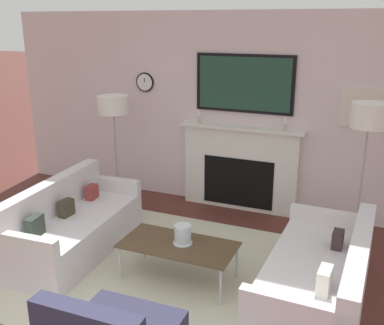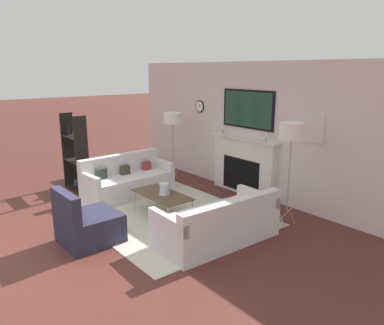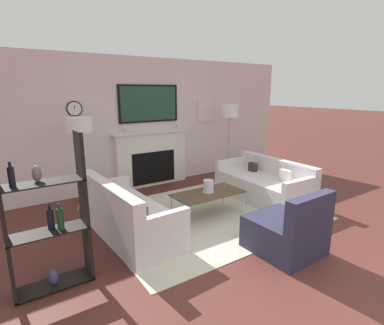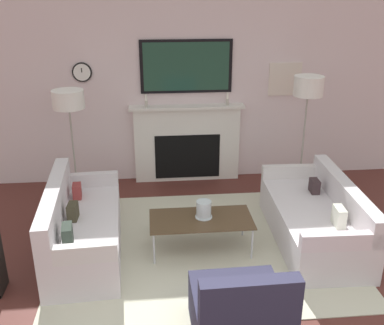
{
  "view_description": "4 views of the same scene",
  "coord_description": "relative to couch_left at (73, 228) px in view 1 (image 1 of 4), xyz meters",
  "views": [
    {
      "loc": [
        1.69,
        -1.5,
        2.56
      ],
      "look_at": [
        -0.17,
        2.92,
        1.04
      ],
      "focal_mm": 42.0,
      "sensor_mm": 36.0,
      "label": 1
    },
    {
      "loc": [
        5.19,
        -1.32,
        2.55
      ],
      "look_at": [
        0.09,
        2.8,
        0.91
      ],
      "focal_mm": 35.0,
      "sensor_mm": 36.0,
      "label": 2
    },
    {
      "loc": [
        -2.8,
        -1.49,
        2.03
      ],
      "look_at": [
        0.15,
        2.92,
        0.75
      ],
      "focal_mm": 28.0,
      "sensor_mm": 36.0,
      "label": 3
    },
    {
      "loc": [
        -0.55,
        -2.26,
        2.9
      ],
      "look_at": [
        -0.08,
        2.58,
        0.95
      ],
      "focal_mm": 42.0,
      "sensor_mm": 36.0,
      "label": 4
    }
  ],
  "objects": [
    {
      "name": "fireplace_wall",
      "position": [
        1.38,
        2.08,
        0.93
      ],
      "size": [
        7.41,
        0.28,
        2.7
      ],
      "color": "silver",
      "rests_on": "ground_plane"
    },
    {
      "name": "floor_lamp_left",
      "position": [
        -0.23,
        1.34,
        1.16
      ],
      "size": [
        0.42,
        0.42,
        1.61
      ],
      "color": "#9E998E",
      "rests_on": "ground_plane"
    },
    {
      "name": "hurricane_candle",
      "position": [
        1.4,
        -0.04,
        0.2
      ],
      "size": [
        0.2,
        0.2,
        0.2
      ],
      "color": "silver",
      "rests_on": "coffee_table"
    },
    {
      "name": "area_rug",
      "position": [
        1.38,
        0.0,
        -0.29
      ],
      "size": [
        3.36,
        2.7,
        0.01
      ],
      "color": "beige",
      "rests_on": "ground_plane"
    },
    {
      "name": "couch_right",
      "position": [
        2.75,
        0.0,
        -0.02
      ],
      "size": [
        0.92,
        1.89,
        0.75
      ],
      "color": "silver",
      "rests_on": "ground_plane"
    },
    {
      "name": "coffee_table",
      "position": [
        1.36,
        -0.07,
        0.08
      ],
      "size": [
        1.17,
        0.59,
        0.41
      ],
      "color": "#4C3823",
      "rests_on": "ground_plane"
    },
    {
      "name": "floor_lamp_right",
      "position": [
        2.99,
        1.34,
        1.27
      ],
      "size": [
        0.41,
        0.41,
        1.74
      ],
      "color": "#9E998E",
      "rests_on": "ground_plane"
    },
    {
      "name": "couch_left",
      "position": [
        0.0,
        0.0,
        0.0
      ],
      "size": [
        0.86,
        1.87,
        0.83
      ],
      "color": "silver",
      "rests_on": "ground_plane"
    }
  ]
}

